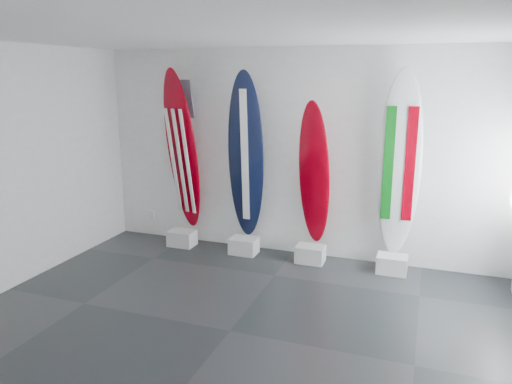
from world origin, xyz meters
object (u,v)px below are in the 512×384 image
at_px(surfboard_swiss, 314,174).
at_px(surfboard_usa, 182,151).
at_px(surfboard_italy, 399,164).
at_px(surfboard_navy, 246,156).

bearing_deg(surfboard_swiss, surfboard_usa, -167.81).
bearing_deg(surfboard_italy, surfboard_usa, 176.80).
xyz_separation_m(surfboard_navy, surfboard_swiss, (1.02, 0.00, -0.20)).
xyz_separation_m(surfboard_usa, surfboard_italy, (3.19, 0.00, -0.00)).
relative_size(surfboard_usa, surfboard_italy, 1.01).
xyz_separation_m(surfboard_navy, surfboard_italy, (2.15, 0.00, 0.01)).
distance_m(surfboard_usa, surfboard_navy, 1.04).
bearing_deg(surfboard_usa, surfboard_italy, 13.10).
bearing_deg(surfboard_usa, surfboard_swiss, 13.10).
xyz_separation_m(surfboard_swiss, surfboard_italy, (1.13, 0.00, 0.21)).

